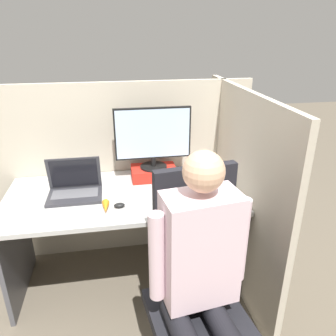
{
  "coord_description": "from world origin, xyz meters",
  "views": [
    {
      "loc": [
        -0.03,
        -1.61,
        1.76
      ],
      "look_at": [
        0.28,
        0.19,
        0.97
      ],
      "focal_mm": 35.0,
      "sensor_mm": 36.0,
      "label": 1
    }
  ],
  "objects_px": {
    "monitor": "(153,136)",
    "carrot_toy": "(106,207)",
    "coffee_mug": "(198,171)",
    "stapler": "(217,181)",
    "office_chair": "(195,279)",
    "person": "(201,274)",
    "paper_box": "(154,173)",
    "laptop": "(75,189)"
  },
  "relations": [
    {
      "from": "person",
      "to": "coffee_mug",
      "type": "distance_m",
      "value": 1.09
    },
    {
      "from": "person",
      "to": "office_chair",
      "type": "bearing_deg",
      "value": 81.99
    },
    {
      "from": "stapler",
      "to": "carrot_toy",
      "type": "height_order",
      "value": "stapler"
    },
    {
      "from": "paper_box",
      "to": "stapler",
      "type": "xyz_separation_m",
      "value": [
        0.43,
        -0.18,
        -0.02
      ]
    },
    {
      "from": "paper_box",
      "to": "office_chair",
      "type": "height_order",
      "value": "office_chair"
    },
    {
      "from": "paper_box",
      "to": "stapler",
      "type": "height_order",
      "value": "paper_box"
    },
    {
      "from": "monitor",
      "to": "stapler",
      "type": "height_order",
      "value": "monitor"
    },
    {
      "from": "coffee_mug",
      "to": "monitor",
      "type": "bearing_deg",
      "value": 172.87
    },
    {
      "from": "monitor",
      "to": "stapler",
      "type": "relative_size",
      "value": 4.42
    },
    {
      "from": "carrot_toy",
      "to": "office_chair",
      "type": "distance_m",
      "value": 0.7
    },
    {
      "from": "stapler",
      "to": "coffee_mug",
      "type": "relative_size",
      "value": 1.23
    },
    {
      "from": "stapler",
      "to": "person",
      "type": "bearing_deg",
      "value": -111.75
    },
    {
      "from": "paper_box",
      "to": "monitor",
      "type": "relative_size",
      "value": 0.6
    },
    {
      "from": "stapler",
      "to": "carrot_toy",
      "type": "distance_m",
      "value": 0.82
    },
    {
      "from": "stapler",
      "to": "paper_box",
      "type": "bearing_deg",
      "value": 157.14
    },
    {
      "from": "laptop",
      "to": "carrot_toy",
      "type": "distance_m",
      "value": 0.31
    },
    {
      "from": "monitor",
      "to": "carrot_toy",
      "type": "height_order",
      "value": "monitor"
    },
    {
      "from": "monitor",
      "to": "carrot_toy",
      "type": "xyz_separation_m",
      "value": [
        -0.35,
        -0.42,
        -0.3
      ]
    },
    {
      "from": "paper_box",
      "to": "office_chair",
      "type": "xyz_separation_m",
      "value": [
        0.09,
        -0.92,
        -0.21
      ]
    },
    {
      "from": "laptop",
      "to": "coffee_mug",
      "type": "relative_size",
      "value": 3.49
    },
    {
      "from": "laptop",
      "to": "stapler",
      "type": "distance_m",
      "value": 0.99
    },
    {
      "from": "stapler",
      "to": "coffee_mug",
      "type": "height_order",
      "value": "coffee_mug"
    },
    {
      "from": "carrot_toy",
      "to": "coffee_mug",
      "type": "height_order",
      "value": "coffee_mug"
    },
    {
      "from": "laptop",
      "to": "office_chair",
      "type": "xyz_separation_m",
      "value": [
        0.65,
        -0.74,
        -0.21
      ]
    },
    {
      "from": "monitor",
      "to": "carrot_toy",
      "type": "distance_m",
      "value": 0.63
    },
    {
      "from": "carrot_toy",
      "to": "coffee_mug",
      "type": "distance_m",
      "value": 0.78
    },
    {
      "from": "laptop",
      "to": "office_chair",
      "type": "height_order",
      "value": "office_chair"
    },
    {
      "from": "monitor",
      "to": "person",
      "type": "height_order",
      "value": "person"
    },
    {
      "from": "monitor",
      "to": "coffee_mug",
      "type": "height_order",
      "value": "monitor"
    },
    {
      "from": "laptop",
      "to": "carrot_toy",
      "type": "relative_size",
      "value": 2.5
    },
    {
      "from": "office_chair",
      "to": "coffee_mug",
      "type": "bearing_deg",
      "value": 75.1
    },
    {
      "from": "laptop",
      "to": "carrot_toy",
      "type": "height_order",
      "value": "laptop"
    },
    {
      "from": "monitor",
      "to": "carrot_toy",
      "type": "bearing_deg",
      "value": -129.91
    },
    {
      "from": "office_chair",
      "to": "person",
      "type": "bearing_deg",
      "value": -98.01
    },
    {
      "from": "stapler",
      "to": "person",
      "type": "height_order",
      "value": "person"
    },
    {
      "from": "person",
      "to": "coffee_mug",
      "type": "height_order",
      "value": "person"
    },
    {
      "from": "person",
      "to": "monitor",
      "type": "bearing_deg",
      "value": 93.57
    },
    {
      "from": "stapler",
      "to": "coffee_mug",
      "type": "distance_m",
      "value": 0.18
    },
    {
      "from": "paper_box",
      "to": "carrot_toy",
      "type": "relative_size",
      "value": 2.33
    },
    {
      "from": "person",
      "to": "carrot_toy",
      "type": "bearing_deg",
      "value": 121.76
    },
    {
      "from": "office_chair",
      "to": "coffee_mug",
      "type": "height_order",
      "value": "office_chair"
    },
    {
      "from": "laptop",
      "to": "office_chair",
      "type": "bearing_deg",
      "value": -48.63
    }
  ]
}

